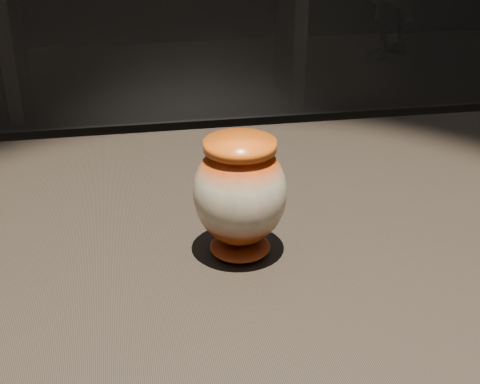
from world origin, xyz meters
name	(u,v)px	position (x,y,z in m)	size (l,w,h in m)	color
main_vase	(240,194)	(0.03, -0.06, 0.98)	(0.14, 0.14, 0.16)	maroon
back_shelf	(154,1)	(0.13, 3.34, 0.64)	(2.00, 0.60, 0.90)	black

